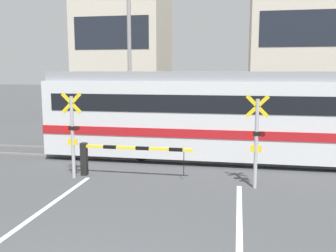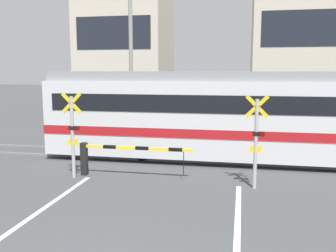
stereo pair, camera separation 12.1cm
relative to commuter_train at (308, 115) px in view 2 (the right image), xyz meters
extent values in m
cube|color=gray|center=(-4.84, -0.72, -1.79)|extent=(50.00, 0.10, 0.08)
cube|color=gray|center=(-4.84, 0.72, -1.79)|extent=(50.00, 0.10, 0.08)
cube|color=silver|center=(0.00, 0.00, -0.18)|extent=(19.82, 2.63, 2.84)
cube|color=gray|center=(0.00, 0.00, 1.42)|extent=(19.62, 2.32, 0.36)
cube|color=red|center=(0.00, 0.00, -0.61)|extent=(19.84, 2.69, 0.32)
cube|color=black|center=(0.00, 0.00, 0.46)|extent=(19.03, 2.67, 0.64)
cube|color=black|center=(-9.92, 0.00, 0.46)|extent=(0.03, 1.84, 0.80)
cylinder|color=black|center=(-6.14, -0.72, -1.45)|extent=(0.76, 0.12, 0.76)
cylinder|color=black|center=(-6.14, 0.72, -1.45)|extent=(0.76, 0.12, 0.76)
cube|color=black|center=(-7.51, -3.04, -1.29)|extent=(0.20, 0.20, 1.09)
cube|color=yellow|center=(-5.69, -3.04, -0.84)|extent=(3.65, 0.09, 0.09)
cube|color=black|center=(-6.60, -3.04, -0.84)|extent=(0.44, 0.10, 0.10)
cube|color=black|center=(-5.51, -3.04, -0.84)|extent=(0.44, 0.10, 0.10)
cube|color=black|center=(-4.41, -3.04, -0.84)|extent=(0.44, 0.10, 0.10)
cylinder|color=black|center=(-4.16, -3.04, -1.29)|extent=(0.02, 0.02, 0.79)
cube|color=black|center=(-2.17, 3.18, -1.29)|extent=(0.20, 0.20, 1.09)
cube|color=yellow|center=(-3.99, 3.18, -0.84)|extent=(3.65, 0.09, 0.09)
cube|color=black|center=(-3.08, 3.18, -0.84)|extent=(0.44, 0.10, 0.10)
cube|color=black|center=(-4.17, 3.18, -0.84)|extent=(0.44, 0.10, 0.10)
cube|color=black|center=(-5.27, 3.18, -0.84)|extent=(0.44, 0.10, 0.10)
cylinder|color=black|center=(-5.52, 3.18, -1.29)|extent=(0.02, 0.02, 0.79)
cylinder|color=#B2B2B7|center=(-7.71, -3.42, -0.50)|extent=(0.11, 0.11, 2.66)
cube|color=yellow|center=(-7.71, -3.42, 0.61)|extent=(0.68, 0.04, 0.68)
cube|color=yellow|center=(-7.71, -3.42, 0.61)|extent=(0.68, 0.04, 0.68)
cube|color=black|center=(-7.71, -3.42, -0.19)|extent=(0.44, 0.12, 0.12)
cylinder|color=red|center=(-7.88, -3.50, -0.19)|extent=(0.15, 0.03, 0.15)
cylinder|color=#4C0C0C|center=(-7.54, -3.50, -0.19)|extent=(0.15, 0.03, 0.15)
cube|color=yellow|center=(-7.71, -3.44, -0.64)|extent=(0.32, 0.03, 0.20)
cylinder|color=#B2B2B7|center=(-1.97, -3.42, -0.50)|extent=(0.11, 0.11, 2.66)
cube|color=yellow|center=(-1.97, -3.42, 0.61)|extent=(0.68, 0.04, 0.68)
cube|color=yellow|center=(-1.97, -3.42, 0.61)|extent=(0.68, 0.04, 0.68)
cube|color=black|center=(-1.97, -3.42, -0.19)|extent=(0.44, 0.12, 0.12)
cylinder|color=red|center=(-2.14, -3.50, -0.19)|extent=(0.15, 0.03, 0.15)
cylinder|color=#4C0C0C|center=(-1.80, -3.50, -0.19)|extent=(0.15, 0.03, 0.15)
cube|color=yellow|center=(-1.97, -3.44, -0.64)|extent=(0.32, 0.03, 0.20)
cube|color=beige|center=(-10.94, 12.78, 3.57)|extent=(6.15, 5.88, 10.81)
cube|color=#1E232D|center=(-10.94, 9.83, 4.11)|extent=(5.17, 0.03, 2.16)
cube|color=beige|center=(1.04, 12.78, 3.61)|extent=(5.71, 5.88, 10.88)
cube|color=#1E232D|center=(1.04, 9.83, 4.15)|extent=(4.79, 0.03, 2.18)
cylinder|color=gray|center=(-8.46, 5.68, 1.85)|extent=(0.22, 0.22, 7.36)
camera|label=1|loc=(-2.52, -14.46, 1.64)|focal=40.00mm
camera|label=2|loc=(-2.40, -14.44, 1.64)|focal=40.00mm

